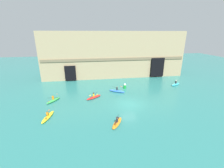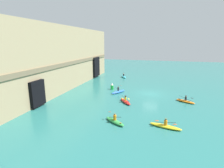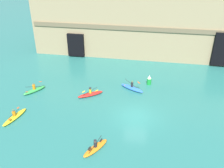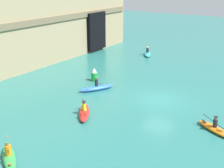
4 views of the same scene
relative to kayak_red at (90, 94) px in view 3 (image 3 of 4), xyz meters
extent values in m
plane|color=#28706B|center=(5.85, -3.38, -0.23)|extent=(120.00, 120.00, 0.00)
cube|color=#9E8966|center=(6.20, 15.10, 5.74)|extent=(37.18, 6.72, 11.94)
cube|color=brown|center=(6.20, 11.69, 4.92)|extent=(36.44, 0.24, 0.66)
cube|color=black|center=(-5.26, 11.59, 1.78)|extent=(2.66, 0.70, 3.64)
ellipsoid|color=red|center=(0.00, 0.00, -0.04)|extent=(3.02, 2.45, 0.38)
cylinder|color=gold|center=(0.00, 0.00, 0.39)|extent=(0.29, 0.29, 0.48)
sphere|color=brown|center=(0.00, 0.00, 0.75)|extent=(0.24, 0.24, 0.24)
cylinder|color=#232328|center=(0.00, 0.00, 0.84)|extent=(0.30, 0.30, 0.06)
cylinder|color=black|center=(0.00, 0.00, 0.41)|extent=(1.48, 1.44, 0.54)
ellipsoid|color=yellow|center=(0.64, 0.62, 0.19)|extent=(0.44, 0.43, 0.16)
ellipsoid|color=yellow|center=(-0.64, -0.62, 0.63)|extent=(0.44, 0.43, 0.16)
ellipsoid|color=blue|center=(4.80, 2.35, -0.02)|extent=(3.25, 2.29, 0.42)
cylinder|color=#232328|center=(4.80, 2.35, 0.49)|extent=(0.30, 0.30, 0.60)
sphere|color=tan|center=(4.80, 2.35, 0.88)|extent=(0.19, 0.19, 0.19)
cylinder|color=#4C6B4C|center=(4.80, 2.35, 0.96)|extent=(0.24, 0.24, 0.06)
cylinder|color=black|center=(4.80, 2.35, 0.52)|extent=(1.95, 0.66, 1.11)
ellipsoid|color=#D84C19|center=(3.94, 2.62, 0.04)|extent=(0.45, 0.30, 0.25)
ellipsoid|color=#D84C19|center=(5.66, 2.07, 1.00)|extent=(0.45, 0.30, 0.25)
ellipsoid|color=green|center=(-7.12, -0.27, -0.04)|extent=(2.28, 2.87, 0.38)
cylinder|color=orange|center=(-7.12, -0.27, 0.45)|extent=(0.35, 0.35, 0.58)
sphere|color=tan|center=(-7.12, -0.27, 0.83)|extent=(0.19, 0.19, 0.19)
cylinder|color=#4C6B4C|center=(-7.12, -0.27, 0.90)|extent=(0.23, 0.23, 0.06)
cylinder|color=black|center=(-7.12, -0.27, 0.47)|extent=(1.29, 1.79, 0.79)
ellipsoid|color=#D84C19|center=(-7.68, -1.06, 0.14)|extent=(0.40, 0.46, 0.19)
ellipsoid|color=#D84C19|center=(-6.56, 0.51, 0.81)|extent=(0.40, 0.46, 0.19)
ellipsoid|color=orange|center=(2.72, -8.85, -0.07)|extent=(2.10, 2.90, 0.32)
cylinder|color=#232328|center=(2.72, -8.85, 0.35)|extent=(0.30, 0.30, 0.52)
sphere|color=tan|center=(2.72, -8.85, 0.72)|extent=(0.22, 0.22, 0.22)
cylinder|color=#232328|center=(2.72, -8.85, 0.81)|extent=(0.27, 0.27, 0.06)
cylinder|color=black|center=(2.72, -8.85, 0.38)|extent=(0.76, 1.91, 0.57)
ellipsoid|color=black|center=(2.40, -9.68, 0.62)|extent=(0.33, 0.47, 0.16)
ellipsoid|color=black|center=(3.04, -8.01, 0.14)|extent=(0.33, 0.47, 0.16)
ellipsoid|color=yellow|center=(-6.72, -5.83, -0.06)|extent=(1.46, 3.48, 0.34)
cylinder|color=orange|center=(-6.72, -5.83, 0.37)|extent=(0.35, 0.35, 0.53)
sphere|color=#9E704C|center=(-6.72, -5.83, 0.74)|extent=(0.22, 0.22, 0.22)
cylinder|color=#4C6B4C|center=(-6.72, -5.83, 0.83)|extent=(0.27, 0.27, 0.06)
cylinder|color=black|center=(-6.72, -5.83, 0.40)|extent=(0.05, 2.10, 0.24)
ellipsoid|color=#D84C19|center=(-6.73, -4.90, 0.49)|extent=(0.18, 0.44, 0.09)
ellipsoid|color=#D84C19|center=(-6.72, -6.76, 0.31)|extent=(0.18, 0.44, 0.09)
cylinder|color=green|center=(6.87, 4.12, 0.20)|extent=(0.59, 0.59, 0.84)
cone|color=white|center=(6.87, 4.12, 0.86)|extent=(0.50, 0.50, 0.48)
camera|label=1|loc=(-0.55, -25.61, 11.21)|focal=24.00mm
camera|label=2|loc=(-24.89, -5.12, 8.78)|focal=28.00mm
camera|label=3|loc=(7.06, -25.02, 15.67)|focal=40.00mm
camera|label=4|loc=(-16.56, -13.34, 9.53)|focal=50.00mm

